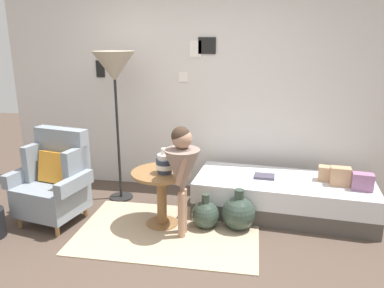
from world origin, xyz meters
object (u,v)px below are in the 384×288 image
at_px(armchair, 55,181).
at_px(daybed, 283,196).
at_px(demijohn_far, 239,213).
at_px(side_table, 161,187).
at_px(book_on_daybed, 264,176).
at_px(demijohn_near, 205,214).
at_px(vase_striped, 165,163).
at_px(person_child, 182,168).
at_px(floor_lamp, 114,71).

xyz_separation_m(armchair, daybed, (2.39, 0.55, -0.24)).
distance_m(armchair, demijohn_far, 1.95).
relative_size(side_table, book_on_daybed, 2.74).
relative_size(armchair, demijohn_near, 2.62).
bearing_deg(vase_striped, book_on_daybed, 28.24).
xyz_separation_m(side_table, demijohn_far, (0.79, 0.04, -0.25)).
distance_m(armchair, daybed, 2.46).
distance_m(armchair, person_child, 1.42).
relative_size(armchair, side_table, 1.61).
bearing_deg(daybed, demijohn_far, -135.99).
height_order(floor_lamp, person_child, floor_lamp).
relative_size(daybed, side_table, 3.26).
distance_m(armchair, vase_striped, 1.21).
xyz_separation_m(daybed, floor_lamp, (-1.91, 0.09, 1.33)).
distance_m(side_table, demijohn_near, 0.53).
relative_size(armchair, person_child, 0.88).
xyz_separation_m(side_table, book_on_daybed, (1.04, 0.50, -0.01)).
distance_m(vase_striped, demijohn_far, 0.91).
height_order(person_child, demijohn_near, person_child).
bearing_deg(side_table, armchair, -176.73).
distance_m(person_child, demijohn_near, 0.62).
height_order(daybed, vase_striped, vase_striped).
relative_size(vase_striped, demijohn_far, 0.60).
xyz_separation_m(vase_striped, floor_lamp, (-0.71, 0.61, 0.84)).
distance_m(floor_lamp, book_on_daybed, 2.04).
bearing_deg(armchair, demijohn_far, 3.06).
bearing_deg(demijohn_far, vase_striped, -174.37).
bearing_deg(demijohn_near, side_table, -179.11).
height_order(side_table, demijohn_far, side_table).
bearing_deg(book_on_daybed, demijohn_near, -140.11).
height_order(side_table, person_child, person_child).
distance_m(book_on_daybed, demijohn_near, 0.81).
relative_size(book_on_daybed, demijohn_far, 0.51).
bearing_deg(vase_striped, person_child, -35.58).
height_order(daybed, floor_lamp, floor_lamp).
bearing_deg(floor_lamp, person_child, -39.73).
bearing_deg(vase_striped, daybed, 23.35).
xyz_separation_m(armchair, vase_striped, (1.19, 0.03, 0.25)).
bearing_deg(demijohn_far, armchair, -176.94).
xyz_separation_m(armchair, person_child, (1.39, -0.12, 0.27)).
distance_m(vase_striped, person_child, 0.25).
distance_m(daybed, demijohn_near, 0.93).
distance_m(vase_striped, book_on_daybed, 1.16).
bearing_deg(demijohn_near, daybed, 30.88).
distance_m(side_table, person_child, 0.42).
height_order(armchair, book_on_daybed, armchair).
height_order(daybed, demijohn_near, daybed).
height_order(armchair, demijohn_far, armchair).
height_order(side_table, demijohn_near, side_table).
height_order(armchair, demijohn_near, armchair).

